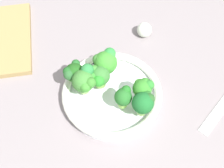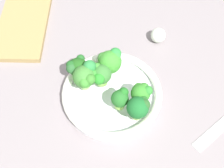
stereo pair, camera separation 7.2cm
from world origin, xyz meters
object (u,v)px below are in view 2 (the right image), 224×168
at_px(broccoli_floret_2, 85,76).
at_px(broccoli_floret_6, 139,107).
at_px(bowl, 112,94).
at_px(broccoli_floret_3, 77,67).
at_px(broccoli_floret_0, 141,92).
at_px(garlic_bulb, 158,35).
at_px(broccoli_floret_5, 101,75).
at_px(broccoli_floret_4, 120,98).
at_px(broccoli_floret_1, 110,61).
at_px(cutting_board, 23,26).

xyz_separation_m(broccoli_floret_2, broccoli_floret_6, (-0.06, -0.13, -0.00)).
xyz_separation_m(bowl, broccoli_floret_3, (0.03, 0.09, 0.05)).
bearing_deg(broccoli_floret_2, broccoli_floret_6, -114.38).
xyz_separation_m(broccoli_floret_3, broccoli_floret_6, (-0.09, -0.16, 0.01)).
distance_m(broccoli_floret_0, garlic_bulb, 0.24).
height_order(broccoli_floret_0, broccoli_floret_5, broccoli_floret_0).
bearing_deg(garlic_bulb, broccoli_floret_6, 173.68).
relative_size(bowl, broccoli_floret_2, 3.41).
height_order(broccoli_floret_2, broccoli_floret_5, broccoli_floret_2).
height_order(bowl, broccoli_floret_4, broccoli_floret_4).
relative_size(broccoli_floret_1, broccoli_floret_2, 0.92).
relative_size(broccoli_floret_3, broccoli_floret_5, 0.97).
bearing_deg(cutting_board, broccoli_floret_0, -120.23).
bearing_deg(broccoli_floret_2, garlic_bulb, -38.13).
relative_size(cutting_board, garlic_bulb, 6.12).
xyz_separation_m(broccoli_floret_0, broccoli_floret_2, (0.02, 0.14, 0.01)).
bearing_deg(cutting_board, broccoli_floret_2, -129.84).
distance_m(bowl, broccoli_floret_4, 0.07).
distance_m(bowl, broccoli_floret_5, 0.06).
bearing_deg(broccoli_floret_4, cutting_board, 53.95).
distance_m(broccoli_floret_4, garlic_bulb, 0.27).
bearing_deg(broccoli_floret_0, cutting_board, 59.77).
height_order(broccoli_floret_1, broccoli_floret_6, same).
bearing_deg(broccoli_floret_5, broccoli_floret_2, 115.28).
distance_m(broccoli_floret_0, broccoli_floret_2, 0.14).
xyz_separation_m(broccoli_floret_6, garlic_bulb, (0.27, -0.03, -0.06)).
distance_m(broccoli_floret_5, broccoli_floret_6, 0.13).
distance_m(broccoli_floret_0, broccoli_floret_6, 0.04).
bearing_deg(broccoli_floret_5, broccoli_floret_4, -135.10).
distance_m(broccoli_floret_6, garlic_bulb, 0.28).
relative_size(broccoli_floret_0, cutting_board, 0.24).
bearing_deg(broccoli_floret_3, broccoli_floret_0, -106.93).
bearing_deg(broccoli_floret_5, bowl, -120.27).
height_order(bowl, broccoli_floret_3, broccoli_floret_3).
height_order(bowl, garlic_bulb, garlic_bulb).
bearing_deg(broccoli_floret_3, bowl, -109.13).
height_order(broccoli_floret_4, garlic_bulb, broccoli_floret_4).
relative_size(broccoli_floret_4, broccoli_floret_5, 0.96).
bearing_deg(broccoli_floret_1, broccoli_floret_6, -144.81).
xyz_separation_m(bowl, garlic_bulb, (0.21, -0.10, 0.00)).
xyz_separation_m(bowl, broccoli_floret_6, (-0.06, -0.07, 0.06)).
bearing_deg(garlic_bulb, broccoli_floret_5, 145.98).
distance_m(bowl, broccoli_floret_2, 0.09).
distance_m(broccoli_floret_0, broccoli_floret_1, 0.12).
bearing_deg(broccoli_floret_3, broccoli_floret_4, -120.86).
bearing_deg(broccoli_floret_0, bowl, 76.00).
bearing_deg(broccoli_floret_4, broccoli_floret_0, -66.02).
distance_m(broccoli_floret_3, cutting_board, 0.27).
distance_m(broccoli_floret_1, broccoli_floret_3, 0.08).
bearing_deg(broccoli_floret_5, broccoli_floret_1, -21.19).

